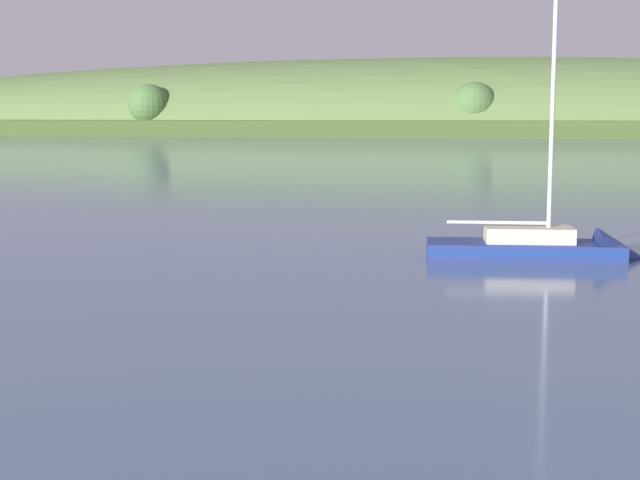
{
  "coord_description": "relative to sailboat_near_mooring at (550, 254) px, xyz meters",
  "views": [
    {
      "loc": [
        1.95,
        16.94,
        5.46
      ],
      "look_at": [
        -4.01,
        44.31,
        1.67
      ],
      "focal_mm": 52.9,
      "sensor_mm": 36.0,
      "label": 1
    }
  ],
  "objects": [
    {
      "name": "far_shoreline_hill",
      "position": [
        -22.28,
        210.04,
        0.03
      ],
      "size": [
        492.04,
        91.86,
        39.08
      ],
      "rotation": [
        0.0,
        0.0,
        0.03
      ],
      "color": "#3C4E24",
      "rests_on": "ground"
    },
    {
      "name": "sailboat_near_mooring",
      "position": [
        0.0,
        0.0,
        0.0
      ],
      "size": [
        8.38,
        3.35,
        11.87
      ],
      "rotation": [
        0.0,
        0.0,
        0.12
      ],
      "color": "navy",
      "rests_on": "ground"
    }
  ]
}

